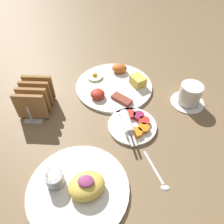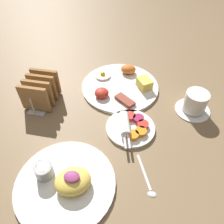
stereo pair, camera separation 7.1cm
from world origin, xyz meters
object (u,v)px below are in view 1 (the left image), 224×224
object	(u,v)px
plate_condiments	(132,124)
coffee_cup	(190,95)
plate_foreground	(78,187)
toast_rack	(35,98)
plate_breakfast	(115,84)

from	to	relation	value
plate_condiments	coffee_cup	xyz separation A→B (m)	(0.20, 0.12, 0.02)
plate_foreground	toast_rack	xyz separation A→B (m)	(-0.19, 0.29, 0.03)
plate_condiments	coffee_cup	bearing A→B (deg)	31.90
toast_rack	coffee_cup	bearing A→B (deg)	5.89
plate_breakfast	plate_foreground	size ratio (longest dim) A/B	1.12
plate_condiments	toast_rack	distance (m)	0.34
plate_breakfast	toast_rack	xyz separation A→B (m)	(-0.26, -0.13, 0.04)
plate_breakfast	plate_foreground	distance (m)	0.43
plate_breakfast	toast_rack	world-z (taller)	toast_rack
toast_rack	coffee_cup	world-z (taller)	toast_rack
coffee_cup	plate_condiments	bearing A→B (deg)	-148.10
plate_foreground	coffee_cup	distance (m)	0.49
plate_breakfast	plate_condiments	bearing A→B (deg)	-72.14
plate_breakfast	plate_condiments	size ratio (longest dim) A/B	1.67
plate_foreground	coffee_cup	xyz separation A→B (m)	(0.34, 0.34, 0.02)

